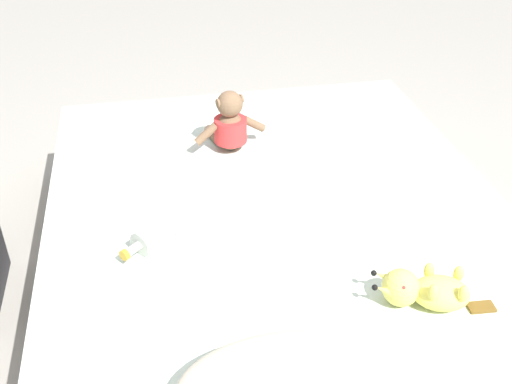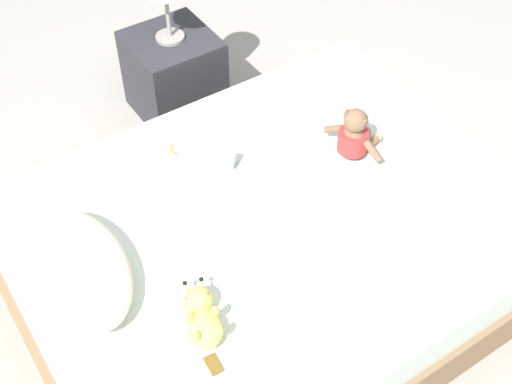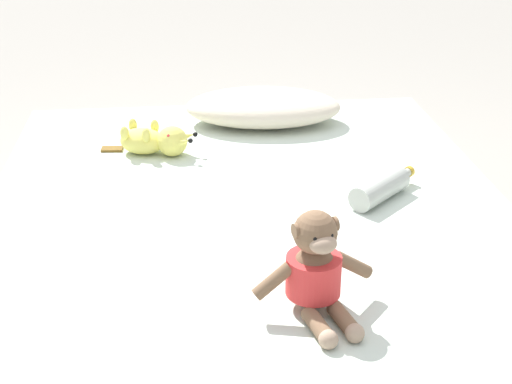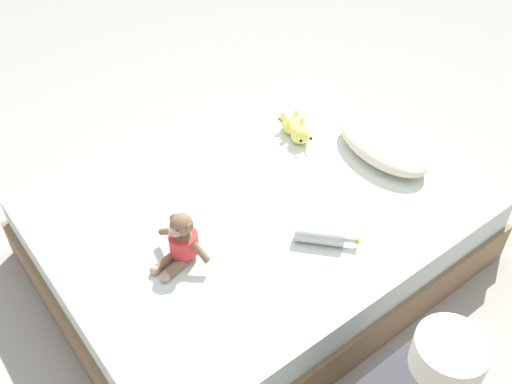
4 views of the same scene
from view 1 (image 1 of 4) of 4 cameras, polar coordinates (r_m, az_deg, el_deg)
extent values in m
plane|color=#9E998E|center=(2.18, 2.18, -10.12)|extent=(16.00, 16.00, 0.00)
cube|color=#846647|center=(2.11, 2.25, -8.00)|extent=(1.53, 1.96, 0.22)
cube|color=silver|center=(1.99, 2.36, -3.92)|extent=(1.49, 1.90, 0.16)
ellipsoid|color=brown|center=(2.26, -2.42, 5.73)|extent=(0.13, 0.12, 0.15)
cylinder|color=red|center=(2.26, -2.42, 5.85)|extent=(0.15, 0.15, 0.09)
sphere|color=brown|center=(2.21, -2.49, 8.28)|extent=(0.10, 0.10, 0.10)
ellipsoid|color=tan|center=(2.25, -2.90, 8.51)|extent=(0.07, 0.06, 0.04)
sphere|color=black|center=(2.23, -3.32, 8.77)|extent=(0.01, 0.01, 0.01)
sphere|color=black|center=(2.25, -2.46, 8.94)|extent=(0.01, 0.01, 0.01)
cylinder|color=brown|center=(2.19, -3.60, 8.34)|extent=(0.02, 0.03, 0.03)
cylinder|color=brown|center=(2.22, -1.40, 8.78)|extent=(0.02, 0.03, 0.03)
cylinder|color=brown|center=(2.23, -4.70, 5.46)|extent=(0.10, 0.05, 0.08)
cylinder|color=brown|center=(2.29, -0.21, 6.44)|extent=(0.10, 0.05, 0.08)
cylinder|color=brown|center=(2.36, -3.98, 5.33)|extent=(0.06, 0.11, 0.04)
cylinder|color=brown|center=(2.38, -2.63, 5.63)|extent=(0.06, 0.11, 0.04)
sphere|color=tan|center=(2.40, -4.43, 5.83)|extent=(0.04, 0.04, 0.04)
sphere|color=tan|center=(2.42, -3.10, 6.13)|extent=(0.04, 0.04, 0.04)
ellipsoid|color=#EAE066|center=(1.66, 16.97, -9.07)|extent=(0.18, 0.15, 0.08)
sphere|color=#EAE066|center=(1.64, 13.47, -8.73)|extent=(0.10, 0.10, 0.10)
cone|color=#EAE066|center=(1.61, 12.09, -9.07)|extent=(0.07, 0.05, 0.05)
sphere|color=black|center=(1.60, 11.11, -8.81)|extent=(0.02, 0.02, 0.02)
cone|color=#EAE066|center=(1.65, 11.97, -7.76)|extent=(0.07, 0.05, 0.05)
sphere|color=black|center=(1.64, 11.02, -7.50)|extent=(0.02, 0.02, 0.02)
sphere|color=red|center=(1.60, 13.69, -8.72)|extent=(0.02, 0.02, 0.02)
sphere|color=red|center=(1.65, 13.51, -7.32)|extent=(0.02, 0.02, 0.02)
ellipsoid|color=#EAE066|center=(1.60, 16.33, -9.04)|extent=(0.04, 0.04, 0.05)
ellipsoid|color=#EAE066|center=(1.66, 15.98, -7.10)|extent=(0.04, 0.04, 0.05)
ellipsoid|color=#EAE066|center=(1.62, 18.94, -9.03)|extent=(0.04, 0.04, 0.05)
ellipsoid|color=#EAE066|center=(1.68, 18.53, -7.29)|extent=(0.04, 0.04, 0.05)
cube|color=brown|center=(1.71, 20.42, -10.11)|extent=(0.07, 0.05, 0.01)
cylinder|color=#B7BCB2|center=(1.84, -8.63, -3.33)|extent=(0.20, 0.20, 0.07)
cylinder|color=#B7BCB2|center=(1.77, -11.52, -5.31)|extent=(0.05, 0.05, 0.03)
cylinder|color=gold|center=(1.76, -12.26, -5.81)|extent=(0.03, 0.03, 0.03)
camera|label=2|loc=(2.01, 80.17, 34.70)|focal=47.85mm
camera|label=3|loc=(3.36, -1.76, 30.17)|focal=51.17mm
camera|label=4|loc=(3.03, -44.83, 38.98)|focal=39.92mm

